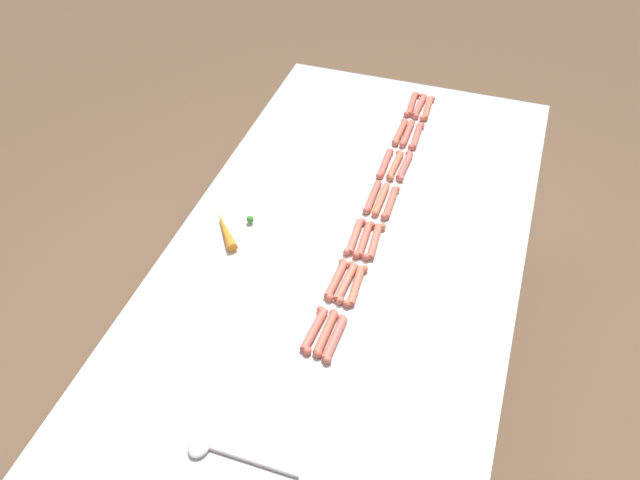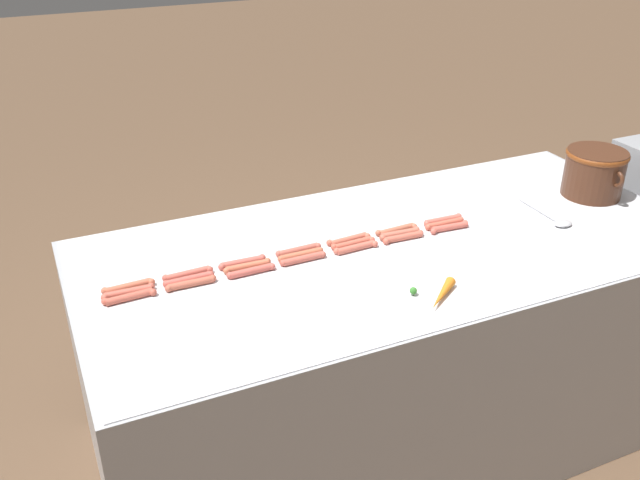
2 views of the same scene
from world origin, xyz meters
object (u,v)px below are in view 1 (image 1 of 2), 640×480
hot_dog_10 (381,199)px  hot_dog_16 (385,163)px  hot_dog_8 (407,133)px  hot_dog_13 (326,333)px  hot_dog_1 (416,136)px  serving_spoon (218,450)px  hot_dog_19 (336,279)px  hot_dog_12 (346,282)px  hot_dog_9 (395,165)px  hot_dog_20 (314,330)px  hot_dog_14 (412,104)px  hot_dog_18 (355,236)px  hot_dog_7 (419,106)px  hot_dog_4 (375,242)px  hot_dog_6 (335,338)px  hot_dog_0 (427,108)px  hot_dog_11 (364,240)px  hot_dog_17 (372,197)px  carrot (227,229)px  hot_dog_5 (356,286)px  hot_dog_3 (390,203)px  hot_dog_15 (400,132)px  hot_dog_2 (405,166)px

hot_dog_10 → hot_dog_16: size_ratio=1.00×
hot_dog_8 → hot_dog_13: same height
hot_dog_1 → serving_spoon: (0.16, 1.32, -0.00)m
hot_dog_19 → hot_dog_12: bearing=176.5°
hot_dog_9 → hot_dog_20: size_ratio=1.00×
hot_dog_14 → hot_dog_18: same height
hot_dog_20 → hot_dog_7: bearing=-91.7°
hot_dog_4 → hot_dog_6: same height
hot_dog_0 → hot_dog_8: 0.18m
hot_dog_12 → hot_dog_11: bearing=-90.5°
hot_dog_17 → carrot: carrot is taller
hot_dog_10 → hot_dog_12: (0.00, 0.37, 0.00)m
hot_dog_4 → hot_dog_1: bearing=-90.1°
hot_dog_5 → hot_dog_12: size_ratio=1.00×
hot_dog_11 → hot_dog_7: bearing=-90.1°
carrot → hot_dog_8: bearing=-121.2°
hot_dog_1 → hot_dog_9: 0.19m
hot_dog_18 → hot_dog_16: bearing=-89.5°
hot_dog_10 → hot_dog_14: size_ratio=1.00×
hot_dog_8 → hot_dog_9: 0.19m
hot_dog_5 → hot_dog_17: bearing=-81.6°
hot_dog_1 → hot_dog_19: 0.75m
hot_dog_0 → carrot: (0.43, 0.84, 0.00)m
hot_dog_17 → hot_dog_19: same height
hot_dog_4 → serving_spoon: (0.16, 0.76, -0.00)m
hot_dog_8 → hot_dog_11: bearing=90.2°
serving_spoon → carrot: bearing=-67.7°
hot_dog_1 → hot_dog_12: same height
hot_dog_3 → hot_dog_15: (0.06, -0.38, 0.00)m
hot_dog_12 → hot_dog_14: 0.94m
hot_dog_15 → hot_dog_18: bearing=89.8°
hot_dog_1 → hot_dog_16: same height
hot_dog_5 → hot_dog_15: bearing=-85.7°
hot_dog_15 → hot_dog_16: size_ratio=1.00×
hot_dog_16 → hot_dog_8: bearing=-99.3°
hot_dog_18 → hot_dog_20: (0.00, 0.37, 0.00)m
hot_dog_15 → hot_dog_11: bearing=92.8°
hot_dog_4 → hot_dog_12: size_ratio=1.00×
hot_dog_6 → hot_dog_14: same height
hot_dog_0 → hot_dog_15: 0.19m
serving_spoon → hot_dog_15: bearing=-94.3°
hot_dog_2 → serving_spoon: 1.15m
hot_dog_13 → hot_dog_17: (0.03, -0.56, 0.00)m
hot_dog_8 → carrot: carrot is taller
hot_dog_16 → hot_dog_7: bearing=-95.2°
hot_dog_2 → hot_dog_20: same height
hot_dog_11 → carrot: carrot is taller
hot_dog_13 → hot_dog_19: 0.19m
hot_dog_16 → serving_spoon: bearing=85.3°
hot_dog_8 → hot_dog_20: same height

